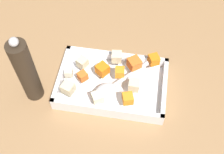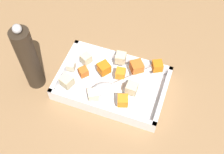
# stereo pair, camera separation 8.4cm
# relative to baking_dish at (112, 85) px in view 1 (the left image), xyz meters

# --- Properties ---
(ground_plane) EXTENTS (4.00, 4.00, 0.00)m
(ground_plane) POSITION_rel_baking_dish_xyz_m (-0.01, -0.02, -0.01)
(ground_plane) COLOR #936D47
(baking_dish) EXTENTS (0.32, 0.20, 0.04)m
(baking_dish) POSITION_rel_baking_dish_xyz_m (0.00, 0.00, 0.00)
(baking_dish) COLOR silver
(baking_dish) RESTS_ON ground_plane
(carrot_chunk_far_left) EXTENTS (0.04, 0.04, 0.03)m
(carrot_chunk_far_left) POSITION_rel_baking_dish_xyz_m (-0.11, -0.08, 0.05)
(carrot_chunk_far_left) COLOR orange
(carrot_chunk_far_left) RESTS_ON baking_dish
(carrot_chunk_front_center) EXTENTS (0.03, 0.03, 0.03)m
(carrot_chunk_front_center) POSITION_rel_baking_dish_xyz_m (-0.02, -0.02, 0.04)
(carrot_chunk_front_center) COLOR orange
(carrot_chunk_front_center) RESTS_ON baking_dish
(carrot_chunk_heap_side) EXTENTS (0.04, 0.04, 0.03)m
(carrot_chunk_heap_side) POSITION_rel_baking_dish_xyz_m (0.03, -0.02, 0.05)
(carrot_chunk_heap_side) COLOR orange
(carrot_chunk_heap_side) RESTS_ON baking_dish
(carrot_chunk_heap_top) EXTENTS (0.03, 0.03, 0.02)m
(carrot_chunk_heap_top) POSITION_rel_baking_dish_xyz_m (0.08, 0.01, 0.04)
(carrot_chunk_heap_top) COLOR orange
(carrot_chunk_heap_top) RESTS_ON baking_dish
(carrot_chunk_mid_right) EXTENTS (0.04, 0.04, 0.03)m
(carrot_chunk_mid_right) POSITION_rel_baking_dish_xyz_m (-0.05, 0.06, 0.05)
(carrot_chunk_mid_right) COLOR orange
(carrot_chunk_mid_right) RESTS_ON baking_dish
(carrot_chunk_corner_nw) EXTENTS (0.05, 0.05, 0.03)m
(carrot_chunk_corner_nw) POSITION_rel_baking_dish_xyz_m (-0.06, -0.05, 0.05)
(carrot_chunk_corner_nw) COLOR orange
(carrot_chunk_corner_nw) RESTS_ON baking_dish
(potato_chunk_corner_sw) EXTENTS (0.04, 0.04, 0.03)m
(potato_chunk_corner_sw) POSITION_rel_baking_dish_xyz_m (0.11, 0.06, 0.05)
(potato_chunk_corner_sw) COLOR beige
(potato_chunk_corner_sw) RESTS_ON baking_dish
(potato_chunk_near_right) EXTENTS (0.04, 0.04, 0.03)m
(potato_chunk_near_right) POSITION_rel_baking_dish_xyz_m (0.09, -0.03, 0.04)
(potato_chunk_near_right) COLOR beige
(potato_chunk_near_right) RESTS_ON baking_dish
(potato_chunk_under_handle) EXTENTS (0.03, 0.03, 0.03)m
(potato_chunk_under_handle) POSITION_rel_baking_dish_xyz_m (-0.07, 0.02, 0.05)
(potato_chunk_under_handle) COLOR beige
(potato_chunk_under_handle) RESTS_ON baking_dish
(potato_chunk_near_spoon) EXTENTS (0.04, 0.04, 0.03)m
(potato_chunk_near_spoon) POSITION_rel_baking_dish_xyz_m (0.03, 0.07, 0.05)
(potato_chunk_near_spoon) COLOR beige
(potato_chunk_near_spoon) RESTS_ON baking_dish
(potato_chunk_near_left) EXTENTS (0.03, 0.03, 0.03)m
(potato_chunk_near_left) POSITION_rel_baking_dish_xyz_m (-0.00, -0.07, 0.05)
(potato_chunk_near_left) COLOR beige
(potato_chunk_near_left) RESTS_ON baking_dish
(parsnip_chunk_back_center) EXTENTS (0.03, 0.03, 0.02)m
(parsnip_chunk_back_center) POSITION_rel_baking_dish_xyz_m (0.13, 0.01, 0.04)
(parsnip_chunk_back_center) COLOR beige
(parsnip_chunk_back_center) RESTS_ON baking_dish
(serving_spoon) EXTENTS (0.16, 0.17, 0.02)m
(serving_spoon) POSITION_rel_baking_dish_xyz_m (0.00, 0.04, 0.04)
(serving_spoon) COLOR silver
(serving_spoon) RESTS_ON baking_dish
(pepper_mill) EXTENTS (0.05, 0.05, 0.24)m
(pepper_mill) POSITION_rel_baking_dish_xyz_m (0.22, 0.06, 0.10)
(pepper_mill) COLOR #2D2319
(pepper_mill) RESTS_ON ground_plane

